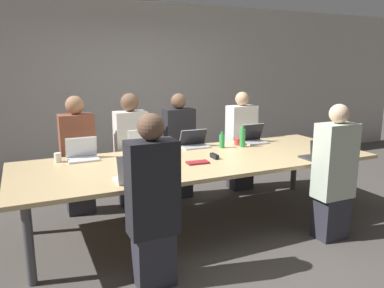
% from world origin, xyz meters
% --- Properties ---
extents(ground_plane, '(24.00, 24.00, 0.00)m').
position_xyz_m(ground_plane, '(0.00, 0.00, 0.00)').
color(ground_plane, '#4C4742').
extents(curtain_wall, '(12.00, 0.06, 2.80)m').
position_xyz_m(curtain_wall, '(0.00, 2.49, 1.40)').
color(curtain_wall, '#BCB7B2').
rests_on(curtain_wall, ground_plane).
extents(conference_table, '(3.93, 1.40, 0.77)m').
position_xyz_m(conference_table, '(0.00, 0.00, 0.72)').
color(conference_table, '#D6B77F').
rests_on(conference_table, ground_plane).
extents(laptop_near_right, '(0.31, 0.23, 0.23)m').
position_xyz_m(laptop_near_right, '(1.19, -0.57, 0.84)').
color(laptop_near_right, '#333338').
rests_on(laptop_near_right, conference_table).
extents(person_near_right, '(0.40, 0.24, 1.42)m').
position_xyz_m(person_near_right, '(1.12, -0.89, 0.69)').
color(person_near_right, '#2D2D38').
rests_on(person_near_right, ground_plane).
extents(laptop_far_center, '(0.35, 0.23, 0.22)m').
position_xyz_m(laptop_far_center, '(0.20, 0.55, 0.84)').
color(laptop_far_center, '#B7B7BC').
rests_on(laptop_far_center, conference_table).
extents(person_far_center, '(0.40, 0.24, 1.43)m').
position_xyz_m(person_far_center, '(0.15, 0.93, 0.69)').
color(person_far_center, '#2D2D38').
rests_on(person_far_center, ground_plane).
extents(bottle_far_center, '(0.07, 0.07, 0.20)m').
position_xyz_m(bottle_far_center, '(0.50, 0.37, 0.86)').
color(bottle_far_center, green).
rests_on(bottle_far_center, conference_table).
extents(laptop_near_left, '(0.35, 0.25, 0.25)m').
position_xyz_m(laptop_near_left, '(-0.87, -0.51, 0.85)').
color(laptop_near_left, silver).
rests_on(laptop_near_left, conference_table).
extents(person_near_left, '(0.40, 0.24, 1.44)m').
position_xyz_m(person_near_left, '(-0.85, -0.92, 0.70)').
color(person_near_left, '#2D2D38').
rests_on(person_near_left, ground_plane).
extents(laptop_far_right, '(0.31, 0.26, 0.25)m').
position_xyz_m(laptop_far_right, '(1.04, 0.48, 0.85)').
color(laptop_far_right, '#B7B7BC').
rests_on(laptop_far_right, conference_table).
extents(person_far_right, '(0.40, 0.24, 1.42)m').
position_xyz_m(person_far_right, '(1.10, 0.88, 0.69)').
color(person_far_right, '#2D2D38').
rests_on(person_far_right, ground_plane).
extents(cup_far_right, '(0.09, 0.09, 0.08)m').
position_xyz_m(cup_far_right, '(0.77, 0.44, 0.81)').
color(cup_far_right, red).
rests_on(cup_far_right, conference_table).
extents(bottle_far_right, '(0.07, 0.07, 0.28)m').
position_xyz_m(bottle_far_right, '(0.76, 0.32, 0.89)').
color(bottle_far_right, green).
rests_on(bottle_far_right, conference_table).
extents(laptop_far_midleft, '(0.31, 0.27, 0.27)m').
position_xyz_m(laptop_far_midleft, '(-0.49, 0.53, 0.85)').
color(laptop_far_midleft, silver).
rests_on(laptop_far_midleft, conference_table).
extents(person_far_midleft, '(0.40, 0.24, 1.45)m').
position_xyz_m(person_far_midleft, '(-0.52, 0.91, 0.71)').
color(person_far_midleft, '#2D2D38').
rests_on(person_far_midleft, ground_plane).
extents(cup_far_midleft, '(0.09, 0.09, 0.10)m').
position_xyz_m(cup_far_midleft, '(-0.24, 0.46, 0.82)').
color(cup_far_midleft, white).
rests_on(cup_far_midleft, conference_table).
extents(laptop_far_left, '(0.34, 0.24, 0.24)m').
position_xyz_m(laptop_far_left, '(-1.18, 0.50, 0.84)').
color(laptop_far_left, silver).
rests_on(laptop_far_left, conference_table).
extents(person_far_left, '(0.40, 0.24, 1.44)m').
position_xyz_m(person_far_left, '(-1.17, 0.92, 0.70)').
color(person_far_left, '#2D2D38').
rests_on(person_far_left, ground_plane).
extents(cup_far_left, '(0.07, 0.07, 0.10)m').
position_xyz_m(cup_far_left, '(-1.44, 0.49, 0.82)').
color(cup_far_left, white).
rests_on(cup_far_left, conference_table).
extents(stapler, '(0.05, 0.15, 0.05)m').
position_xyz_m(stapler, '(0.16, -0.06, 0.80)').
color(stapler, black).
rests_on(stapler, conference_table).
extents(notebook, '(0.24, 0.14, 0.02)m').
position_xyz_m(notebook, '(-0.10, -0.18, 0.78)').
color(notebook, maroon).
rests_on(notebook, conference_table).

